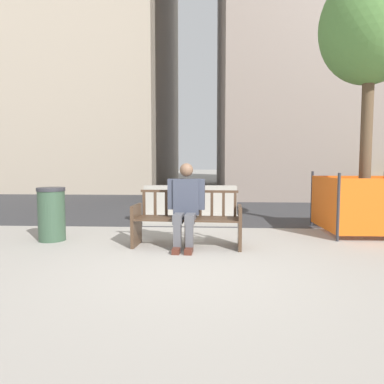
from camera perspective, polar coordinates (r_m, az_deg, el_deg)
name	(u,v)px	position (r m, az deg, el deg)	size (l,w,h in m)	color
ground_plane	(193,266)	(4.47, 0.20, -12.19)	(200.00, 200.00, 0.00)	gray
street_asphalt	(204,199)	(13.04, 2.02, -1.16)	(120.00, 12.00, 0.01)	#333335
street_bench	(187,222)	(5.41, -0.78, -4.95)	(1.72, 0.62, 0.88)	#473323
seated_person	(186,203)	(5.32, -1.04, -1.93)	(0.59, 0.74, 1.31)	#383D4C
jersey_barrier_centre	(190,208)	(7.49, -0.27, -2.76)	(2.01, 0.70, 0.84)	#9E998E
street_tree	(370,29)	(7.59, 27.60, 22.98)	(1.80, 1.80, 4.84)	brown
construction_fence	(364,203)	(7.21, 26.69, -1.61)	(1.53, 1.53, 1.16)	#2D2D33
trash_bin	(52,214)	(6.30, -22.36, -3.40)	(0.46, 0.46, 0.91)	#334C38
building_centre_left	(44,10)	(25.16, -23.39, 26.14)	(15.13, 12.79, 21.44)	tan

